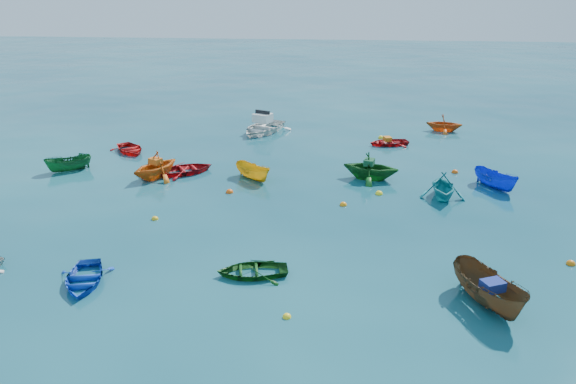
{
  "coord_description": "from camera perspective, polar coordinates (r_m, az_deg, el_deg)",
  "views": [
    {
      "loc": [
        2.58,
        -21.13,
        10.59
      ],
      "look_at": [
        0.0,
        5.0,
        0.4
      ],
      "focal_mm": 35.0,
      "sensor_mm": 36.0,
      "label": 1
    }
  ],
  "objects": [
    {
      "name": "tarp_green_b",
      "position": [
        31.2,
        8.25,
        3.02
      ],
      "size": [
        0.67,
        0.79,
        0.33
      ],
      "primitive_type": "cube",
      "rotation": [
        0.0,
        0.0,
        1.34
      ],
      "color": "#134F2C",
      "rests_on": "dinghy_green_n"
    },
    {
      "name": "buoy_ye_d",
      "position": [
        31.97,
        -3.33,
        1.83
      ],
      "size": [
        0.33,
        0.33,
        0.33
      ],
      "primitive_type": "sphere",
      "color": "yellow",
      "rests_on": "ground"
    },
    {
      "name": "dinghy_orange_w",
      "position": [
        32.23,
        -13.24,
        1.44
      ],
      "size": [
        3.77,
        3.92,
        1.59
      ],
      "primitive_type": "imported",
      "rotation": [
        0.0,
        0.0,
        -0.53
      ],
      "color": "orange",
      "rests_on": "ground"
    },
    {
      "name": "dinghy_green_e",
      "position": [
        21.49,
        -3.65,
        -8.36
      ],
      "size": [
        3.0,
        2.4,
        0.55
      ],
      "primitive_type": "imported",
      "rotation": [
        0.0,
        0.0,
        -1.37
      ],
      "color": "#0F4312",
      "rests_on": "ground"
    },
    {
      "name": "buoy_or_b",
      "position": [
        24.76,
        26.78,
        -6.58
      ],
      "size": [
        0.36,
        0.36,
        0.36
      ],
      "primitive_type": "sphere",
      "color": "orange",
      "rests_on": "ground"
    },
    {
      "name": "dinghy_cyan_se",
      "position": [
        29.63,
        15.34,
        -0.52
      ],
      "size": [
        2.38,
        2.74,
        1.41
      ],
      "primitive_type": "imported",
      "rotation": [
        0.0,
        0.0,
        -0.02
      ],
      "color": "teal",
      "rests_on": "ground"
    },
    {
      "name": "dinghy_red_far",
      "position": [
        37.34,
        -15.74,
        3.93
      ],
      "size": [
        3.42,
        3.54,
        0.6
      ],
      "primitive_type": "imported",
      "rotation": [
        0.0,
        0.0,
        0.69
      ],
      "color": "red",
      "rests_on": "ground"
    },
    {
      "name": "buoy_ye_e",
      "position": [
        39.61,
        9.42,
        5.42
      ],
      "size": [
        0.38,
        0.38,
        0.38
      ],
      "primitive_type": "sphere",
      "color": "yellow",
      "rests_on": "ground"
    },
    {
      "name": "tarp_blue_a",
      "position": [
        20.28,
        20.07,
        -8.92
      ],
      "size": [
        0.88,
        0.79,
        0.35
      ],
      "primitive_type": "cube",
      "rotation": [
        0.0,
        0.0,
        0.43
      ],
      "color": "navy",
      "rests_on": "sampan_brown_mid"
    },
    {
      "name": "buoy_ye_a",
      "position": [
        19.03,
        -0.12,
        -12.61
      ],
      "size": [
        0.29,
        0.29,
        0.29
      ],
      "primitive_type": "sphere",
      "color": "yellow",
      "rests_on": "ground"
    },
    {
      "name": "motorboat_white",
      "position": [
        40.66,
        -2.56,
        6.09
      ],
      "size": [
        4.62,
        5.25,
        1.5
      ],
      "primitive_type": "imported",
      "rotation": [
        0.0,
        0.0,
        -0.42
      ],
      "color": "silver",
      "rests_on": "ground"
    },
    {
      "name": "ground",
      "position": [
        23.78,
        -1.19,
        -5.24
      ],
      "size": [
        160.0,
        160.0,
        0.0
      ],
      "primitive_type": "plane",
      "color": "#0A3648",
      "rests_on": "ground"
    },
    {
      "name": "sampan_green_far",
      "position": [
        34.85,
        -21.31,
        2.03
      ],
      "size": [
        2.69,
        2.29,
        1.01
      ],
      "primitive_type": "imported",
      "rotation": [
        0.0,
        0.0,
        -0.96
      ],
      "color": "#145728",
      "rests_on": "ground"
    },
    {
      "name": "sampan_blue_far",
      "position": [
        31.83,
        20.23,
        0.41
      ],
      "size": [
        2.45,
        2.86,
        1.07
      ],
      "primitive_type": "imported",
      "rotation": [
        0.0,
        0.0,
        0.61
      ],
      "color": "#0F2BC4",
      "rests_on": "ground"
    },
    {
      "name": "buoy_or_e",
      "position": [
        33.55,
        16.59,
        1.9
      ],
      "size": [
        0.37,
        0.37,
        0.37
      ],
      "primitive_type": "sphere",
      "color": "#DD500C",
      "rests_on": "ground"
    },
    {
      "name": "buoy_ye_b",
      "position": [
        26.76,
        -13.36,
        -2.71
      ],
      "size": [
        0.32,
        0.32,
        0.32
      ],
      "primitive_type": "sphere",
      "color": "gold",
      "rests_on": "ground"
    },
    {
      "name": "sampan_yellow_mid",
      "position": [
        31.17,
        -3.54,
        1.31
      ],
      "size": [
        2.62,
        2.47,
        1.01
      ],
      "primitive_type": "imported",
      "rotation": [
        0.0,
        0.0,
        0.85
      ],
      "color": "gold",
      "rests_on": "ground"
    },
    {
      "name": "buoy_or_c",
      "position": [
        29.35,
        -5.96,
        -0.06
      ],
      "size": [
        0.39,
        0.39,
        0.39
      ],
      "primitive_type": "sphere",
      "color": "#F2540D",
      "rests_on": "ground"
    },
    {
      "name": "dinghy_red_nw",
      "position": [
        32.63,
        -10.31,
        1.92
      ],
      "size": [
        3.83,
        3.53,
        0.65
      ],
      "primitive_type": "imported",
      "rotation": [
        0.0,
        0.0,
        2.12
      ],
      "color": "#A00D12",
      "rests_on": "ground"
    },
    {
      "name": "dinghy_orange_far",
      "position": [
        42.43,
        15.51,
        5.98
      ],
      "size": [
        2.86,
        2.58,
        1.33
      ],
      "primitive_type": "imported",
      "rotation": [
        0.0,
        0.0,
        1.4
      ],
      "color": "#C65012",
      "rests_on": "ground"
    },
    {
      "name": "buoy_ye_c",
      "position": [
        29.36,
        9.23,
        -0.22
      ],
      "size": [
        0.39,
        0.39,
        0.39
      ],
      "primitive_type": "sphere",
      "color": "yellow",
      "rests_on": "ground"
    },
    {
      "name": "tarp_orange_b",
      "position": [
        37.97,
        10.07,
        5.34
      ],
      "size": [
        0.59,
        0.69,
        0.28
      ],
      "primitive_type": "cube",
      "rotation": [
        0.0,
        0.0,
        -1.27
      ],
      "color": "orange",
      "rests_on": "dinghy_red_ne"
    },
    {
      "name": "sampan_brown_mid",
      "position": [
        20.8,
        19.52,
        -10.77
      ],
      "size": [
        2.65,
        3.74,
        1.36
      ],
      "primitive_type": "imported",
      "rotation": [
        0.0,
        0.0,
        0.43
      ],
      "color": "#4F351C",
      "rests_on": "ground"
    },
    {
      "name": "tarp_orange_a",
      "position": [
        31.96,
        -13.31,
        3.08
      ],
      "size": [
        0.83,
        0.77,
        0.32
      ],
      "primitive_type": "cube",
      "rotation": [
        0.0,
        0.0,
        -0.53
      ],
      "color": "orange",
      "rests_on": "dinghy_orange_w"
    },
    {
      "name": "buoy_or_d",
      "position": [
        27.73,
        5.64,
        -1.35
      ],
      "size": [
        0.36,
        0.36,
        0.36
      ],
      "primitive_type": "sphere",
      "color": "orange",
      "rests_on": "ground"
    },
    {
      "name": "dinghy_green_n",
      "position": [
        31.49,
        8.33,
        1.33
      ],
      "size": [
        3.57,
        3.26,
        1.6
      ],
      "primitive_type": "imported",
      "rotation": [
        0.0,
        0.0,
        1.34
      ],
      "color": "#14571B",
      "rests_on": "ground"
    },
    {
      "name": "dinghy_red_ne",
      "position": [
        38.12,
        10.17,
        4.74
      ],
      "size": [
        3.08,
        2.58,
        0.55
      ],
      "primitive_type": "imported",
      "rotation": [
        0.0,
        0.0,
        -1.27
      ],
      "color": "#A90E10",
      "rests_on": "ground"
    },
    {
      "name": "dinghy_blue_sw",
      "position": [
        22.21,
        -20.0,
        -8.69
      ],
      "size": [
        2.65,
        3.21,
        0.58
      ],
      "primitive_type": "imported",
      "rotation": [
        0.0,
        0.0,
        0.26
      ],
      "color": "#0E3CB3",
      "rests_on": "ground"
    }
  ]
}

